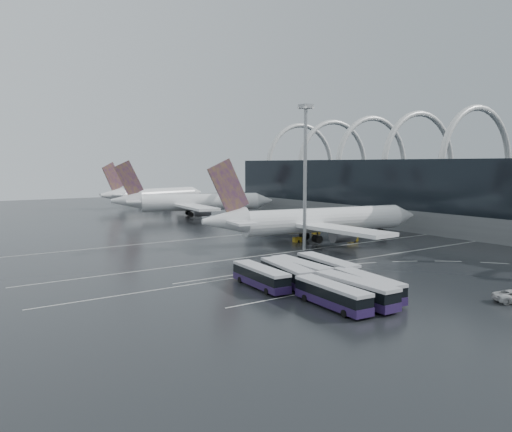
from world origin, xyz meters
TOP-DOWN VIEW (x-y plane):
  - ground at (0.00, 0.00)m, footprint 420.00×420.00m
  - terminal at (61.56, 19.84)m, footprint 42.00×160.00m
  - lane_marking_near at (0.00, -2.00)m, footprint 120.00×0.25m
  - lane_marking_mid at (0.00, 12.00)m, footprint 120.00×0.25m
  - lane_marking_far at (0.00, 40.00)m, footprint 120.00×0.25m
  - bus_bay_line_south at (-24.00, -16.00)m, footprint 28.00×0.25m
  - bus_bay_line_north at (-24.00, 0.00)m, footprint 28.00×0.25m
  - airliner_main at (8.58, 19.86)m, footprint 58.73×50.87m
  - airliner_gate_b at (10.40, 87.51)m, footprint 56.28×49.98m
  - airliner_gate_c at (16.50, 136.71)m, footprint 54.08×49.13m
  - bus_row_near_a at (-27.92, -9.67)m, footprint 4.01×13.06m
  - bus_row_near_b at (-23.42, -10.34)m, footprint 5.33×13.48m
  - bus_row_near_c at (-20.33, -10.01)m, footprint 3.79×13.33m
  - bus_row_near_d at (-15.57, -11.01)m, footprint 4.82×13.95m
  - bus_row_far_a at (-26.33, -23.68)m, footprint 3.86×13.00m
  - bus_row_far_b at (-22.36, -23.94)m, footprint 3.55×13.62m
  - bus_row_far_c at (-18.80, -22.87)m, footprint 4.75×13.25m
  - floodlight_mast at (-0.74, 12.47)m, footprint 2.40×2.40m
  - gse_cart_belly_a at (16.87, 15.20)m, footprint 2.42×1.43m
  - gse_cart_belly_c at (4.84, 21.80)m, footprint 2.04×1.21m
  - gse_cart_belly_d at (26.27, 23.28)m, footprint 2.18×1.29m
  - gse_cart_belly_e at (17.87, 29.88)m, footprint 2.05×1.21m

SIDE VIEW (x-z plane):
  - ground at x=0.00m, z-range 0.00..0.00m
  - lane_marking_near at x=0.00m, z-range 0.00..0.01m
  - lane_marking_mid at x=0.00m, z-range 0.00..0.01m
  - lane_marking_far at x=0.00m, z-range 0.00..0.01m
  - bus_bay_line_south at x=-24.00m, z-range 0.00..0.01m
  - bus_bay_line_north at x=-24.00m, z-range 0.00..0.01m
  - gse_cart_belly_c at x=4.84m, z-range 0.00..1.11m
  - gse_cart_belly_e at x=17.87m, z-range 0.00..1.12m
  - gse_cart_belly_d at x=26.27m, z-range 0.00..1.19m
  - gse_cart_belly_a at x=16.87m, z-range 0.00..1.32m
  - bus_row_far_a at x=-26.33m, z-range 0.16..3.31m
  - bus_row_near_a at x=-27.92m, z-range 0.16..3.32m
  - bus_row_far_c at x=-18.80m, z-range 0.16..3.35m
  - bus_row_near_b at x=-23.42m, z-range 0.16..3.40m
  - bus_row_near_c at x=-20.33m, z-range 0.16..3.40m
  - bus_row_far_b at x=-22.36m, z-range 0.17..3.50m
  - bus_row_near_d at x=-15.57m, z-range 0.17..3.53m
  - airliner_gate_c at x=16.50m, z-range -4.86..14.59m
  - airliner_main at x=8.58m, z-range -4.97..14.95m
  - airliner_gate_b at x=10.40m, z-range -4.99..15.00m
  - terminal at x=61.56m, z-range -6.58..28.32m
  - floodlight_mast at x=-0.74m, z-range 4.04..35.40m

